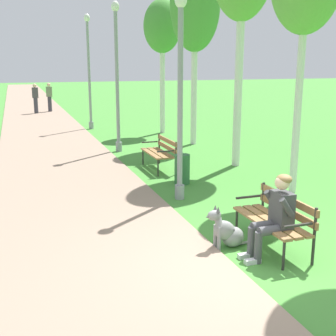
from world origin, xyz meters
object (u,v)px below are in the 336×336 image
Objects in this scene: dog_grey at (227,232)px; pedestrian_distant at (35,99)px; birch_tree_fifth at (162,28)px; lamp_post_far at (89,71)px; litter_bin at (182,169)px; lamp_post_mid at (117,76)px; park_bench_near at (276,216)px; lamp_post_near at (180,97)px; birch_tree_fourth at (195,6)px; person_seated_on_near_bench at (275,213)px; pedestrian_further_distant at (49,97)px; park_bench_mid at (161,151)px.

dog_grey is 19.83m from pedestrian_distant.
dog_grey is at bearing -103.38° from birch_tree_fifth.
litter_bin is (0.56, -9.49, -2.08)m from lamp_post_far.
park_bench_near is at bearing -86.05° from lamp_post_mid.
birch_tree_fourth is (2.70, 5.84, 2.46)m from lamp_post_near.
person_seated_on_near_bench reaches higher than litter_bin.
lamp_post_near is (-0.30, 3.13, 1.45)m from person_seated_on_near_bench.
lamp_post_far is 0.76× the size of birch_tree_fourth.
pedestrian_distant is 1.00× the size of pedestrian_further_distant.
person_seated_on_near_bench reaches higher than dog_grey.
pedestrian_distant is (-1.94, 6.56, -1.59)m from lamp_post_far.
litter_bin is at bearing -115.12° from birch_tree_fourth.
lamp_post_far reaches higher than litter_bin.
dog_grey is at bearing -87.08° from pedestrian_further_distant.
pedestrian_distant is 1.07m from pedestrian_further_distant.
litter_bin is (-2.00, -7.51, -3.70)m from birch_tree_fifth.
park_bench_mid is 5.66m from birch_tree_fourth.
park_bench_near is at bearing -82.78° from pedestrian_distant.
lamp_post_far is (-0.03, 5.18, 0.06)m from lamp_post_mid.
lamp_post_mid is (-0.36, 8.53, 1.69)m from person_seated_on_near_bench.
park_bench_mid is at bearing 80.41° from lamp_post_near.
litter_bin is at bearing -82.88° from lamp_post_mid.
dog_grey is 0.50× the size of pedestrian_distant.
person_seated_on_near_bench is 13.83m from lamp_post_far.
dog_grey is (-0.69, 0.25, -0.25)m from park_bench_near.
dog_grey is at bearing -90.42° from lamp_post_far.
park_bench_near is 20.77m from pedestrian_further_distant.
park_bench_mid is 0.33× the size of lamp_post_mid.
lamp_post_far is (-0.39, 13.71, 1.75)m from person_seated_on_near_bench.
park_bench_mid is at bearing 91.12° from litter_bin.
lamp_post_far is (0.10, 13.18, 2.17)m from dog_grey.
lamp_post_mid is at bearing -80.51° from pedestrian_distant.
pedestrian_further_distant reaches higher than litter_bin.
person_seated_on_near_bench is at bearing -100.52° from birch_tree_fifth.
park_bench_near is 2.14× the size of litter_bin.
park_bench_near is at bearing -104.17° from birch_tree_fourth.
lamp_post_near reaches higher than person_seated_on_near_bench.
person_seated_on_near_bench is at bearing -87.57° from lamp_post_mid.
lamp_post_mid is 12.60m from pedestrian_further_distant.
lamp_post_far is 9.73m from litter_bin.
pedestrian_distant is at bearing 99.49° from lamp_post_mid.
lamp_post_mid reaches higher than park_bench_mid.
park_bench_near is 0.78m from dog_grey.
lamp_post_near is 0.90× the size of lamp_post_mid.
park_bench_near is 5.47m from park_bench_mid.
pedestrian_distant reaches higher than person_seated_on_near_bench.
lamp_post_mid is at bearing 92.43° from person_seated_on_near_bench.
birch_tree_fourth is at bearing 54.99° from park_bench_mid.
birch_tree_fourth reaches higher than pedestrian_further_distant.
pedestrian_distant is at bearing 98.85° from litter_bin.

